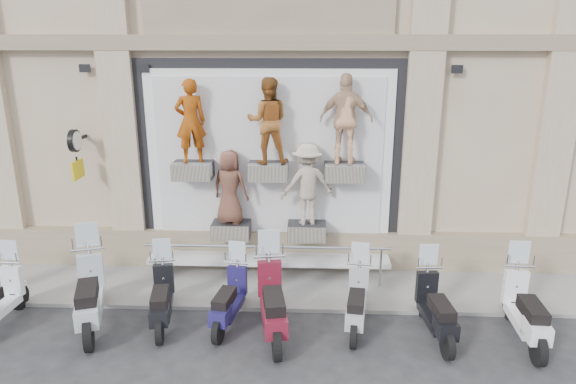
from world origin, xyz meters
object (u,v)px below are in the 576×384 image
scooter_g (357,292)px  scooter_i (527,299)px  scooter_c (88,282)px  guard_rail (267,267)px  scooter_d (161,288)px  scooter_f (272,290)px  clock_sign_bracket (76,148)px  scooter_e (229,289)px  scooter_h (437,298)px

scooter_g → scooter_i: size_ratio=0.90×
scooter_c → scooter_g: 4.69m
guard_rail → scooter_d: (-1.76, -1.48, 0.24)m
scooter_f → scooter_g: size_ratio=1.20×
scooter_d → clock_sign_bracket: bearing=127.3°
guard_rail → scooter_e: 1.56m
scooter_d → scooter_e: 1.20m
scooter_c → scooter_e: (2.44, 0.16, -0.17)m
scooter_d → scooter_g: scooter_d is taller
scooter_e → scooter_f: scooter_f is taller
scooter_c → scooter_d: bearing=-12.9°
scooter_e → scooter_g: (2.25, -0.02, 0.01)m
scooter_d → scooter_h: 4.77m
clock_sign_bracket → scooter_g: (5.59, -1.93, -2.10)m
clock_sign_bracket → scooter_h: (6.91, -2.14, -2.07)m
scooter_c → scooter_e: 2.45m
clock_sign_bracket → scooter_f: clock_sign_bracket is taller
scooter_h → scooter_g: bearing=165.9°
scooter_h → scooter_i: (1.47, -0.06, 0.05)m
scooter_d → scooter_h: bearing=-12.9°
scooter_d → scooter_e: bearing=-9.0°
guard_rail → scooter_i: size_ratio=2.64×
scooter_d → scooter_c: bearing=175.4°
scooter_i → clock_sign_bracket: bearing=168.4°
scooter_f → scooter_g: bearing=1.2°
scooter_e → scooter_i: size_ratio=0.89×
scooter_e → scooter_i: (5.05, -0.29, 0.09)m
guard_rail → scooter_d: 2.31m
scooter_e → scooter_g: size_ratio=0.99×
scooter_c → scooter_d: size_ratio=1.22×
clock_sign_bracket → scooter_e: clock_sign_bracket is taller
scooter_f → scooter_h: size_ratio=1.15×
scooter_g → scooter_h: scooter_h is taller
scooter_d → scooter_e: (1.20, 0.03, -0.02)m
guard_rail → scooter_e: scooter_e is taller
scooter_e → scooter_f: bearing=-9.9°
scooter_e → scooter_h: scooter_h is taller
scooter_d → scooter_h: size_ratio=0.97×
guard_rail → scooter_i: scooter_i is taller
scooter_h → scooter_i: bearing=-7.2°
scooter_f → scooter_i: bearing=-9.0°
clock_sign_bracket → scooter_i: bearing=-14.7°
clock_sign_bracket → scooter_d: clock_sign_bracket is taller
guard_rail → scooter_c: size_ratio=2.39×
scooter_e → scooter_c: bearing=-166.9°
clock_sign_bracket → scooter_e: size_ratio=0.60×
scooter_c → scooter_g: bearing=-17.1°
scooter_h → guard_rail: bearing=146.1°
scooter_e → scooter_g: bearing=8.9°
guard_rail → scooter_h: (3.01, -1.67, 0.26)m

